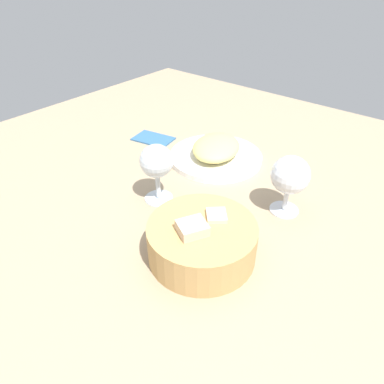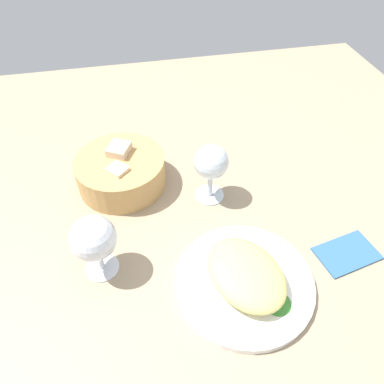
% 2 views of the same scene
% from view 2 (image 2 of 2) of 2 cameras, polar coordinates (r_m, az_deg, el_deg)
% --- Properties ---
extents(ground_plane, '(1.40, 1.40, 0.02)m').
position_cam_2_polar(ground_plane, '(0.73, 1.30, -4.50)').
color(ground_plane, tan).
extents(plate, '(0.24, 0.24, 0.01)m').
position_cam_2_polar(plate, '(0.64, 8.26, -13.94)').
color(plate, white).
rests_on(plate, ground_plane).
extents(omelette, '(0.18, 0.16, 0.04)m').
position_cam_2_polar(omelette, '(0.62, 8.54, -12.63)').
color(omelette, '#DFCD70').
rests_on(omelette, plate).
extents(lettuce_garnish, '(0.05, 0.05, 0.02)m').
position_cam_2_polar(lettuce_garnish, '(0.61, 13.52, -16.40)').
color(lettuce_garnish, '#38862E').
rests_on(lettuce_garnish, plate).
extents(bread_basket, '(0.19, 0.19, 0.09)m').
position_cam_2_polar(bread_basket, '(0.79, -11.16, 3.25)').
color(bread_basket, tan).
rests_on(bread_basket, ground_plane).
extents(wine_glass_near, '(0.07, 0.07, 0.13)m').
position_cam_2_polar(wine_glass_near, '(0.71, 3.04, 4.40)').
color(wine_glass_near, silver).
rests_on(wine_glass_near, ground_plane).
extents(wine_glass_far, '(0.08, 0.08, 0.13)m').
position_cam_2_polar(wine_glass_far, '(0.61, -15.29, -7.33)').
color(wine_glass_far, silver).
rests_on(wine_glass_far, ground_plane).
extents(folded_napkin, '(0.09, 0.12, 0.01)m').
position_cam_2_polar(folded_napkin, '(0.73, 23.34, -8.82)').
color(folded_napkin, '#31608D').
rests_on(folded_napkin, ground_plane).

